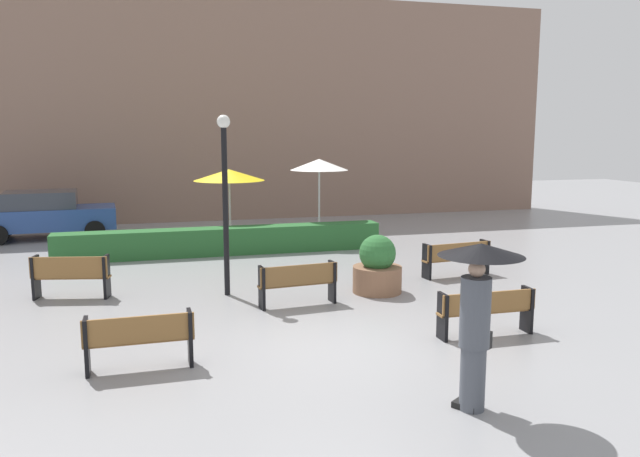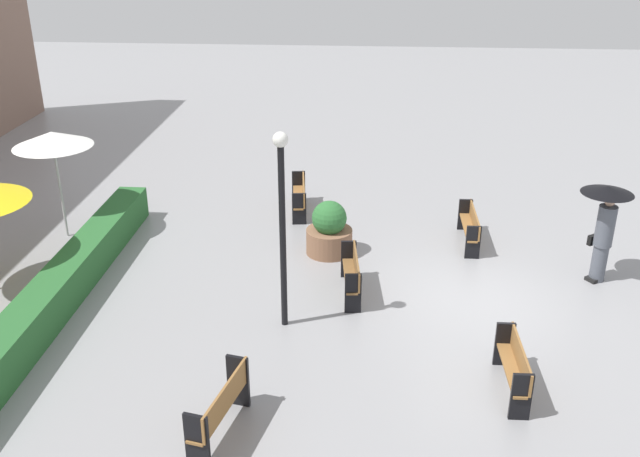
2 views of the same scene
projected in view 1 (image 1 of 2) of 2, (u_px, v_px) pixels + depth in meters
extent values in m
plane|color=gray|center=(333.00, 347.00, 10.28)|extent=(60.00, 60.00, 0.00)
cube|color=olive|center=(456.00, 259.00, 15.31)|extent=(1.79, 0.46, 0.04)
cube|color=olive|center=(459.00, 251.00, 15.14)|extent=(1.77, 0.24, 0.40)
cube|color=black|center=(427.00, 262.00, 14.99)|extent=(0.10, 0.36, 0.84)
cube|color=black|center=(484.00, 257.00, 15.59)|extent=(0.10, 0.36, 0.84)
cube|color=olive|center=(485.00, 311.00, 10.83)|extent=(1.75, 0.23, 0.04)
cube|color=olive|center=(490.00, 302.00, 10.67)|extent=(1.75, 0.04, 0.36)
cube|color=black|center=(443.00, 317.00, 10.60)|extent=(0.06, 0.33, 0.81)
cube|color=black|center=(527.00, 309.00, 11.03)|extent=(0.06, 0.33, 0.81)
cube|color=olive|center=(72.00, 277.00, 13.28)|extent=(1.61, 0.61, 0.04)
cube|color=olive|center=(68.00, 267.00, 13.09)|extent=(1.56, 0.39, 0.45)
cube|color=black|center=(36.00, 277.00, 13.22)|extent=(0.14, 0.37, 0.92)
cube|color=black|center=(107.00, 277.00, 13.29)|extent=(0.14, 0.37, 0.92)
cube|color=olive|center=(139.00, 341.00, 9.29)|extent=(1.59, 0.25, 0.04)
cube|color=olive|center=(139.00, 329.00, 9.13)|extent=(1.59, 0.07, 0.39)
cube|color=black|center=(87.00, 347.00, 9.07)|extent=(0.07, 0.33, 0.85)
cube|color=black|center=(190.00, 337.00, 9.47)|extent=(0.07, 0.33, 0.85)
cube|color=brown|center=(297.00, 284.00, 12.72)|extent=(1.64, 0.38, 0.04)
cube|color=brown|center=(299.00, 275.00, 12.56)|extent=(1.62, 0.20, 0.40)
cube|color=black|center=(262.00, 288.00, 12.44)|extent=(0.09, 0.33, 0.86)
cube|color=black|center=(332.00, 282.00, 12.97)|extent=(0.09, 0.33, 0.86)
cylinder|color=#4C515B|center=(473.00, 378.00, 7.94)|extent=(0.32, 0.32, 0.83)
cube|color=black|center=(467.00, 405.00, 8.03)|extent=(0.39, 0.41, 0.08)
cylinder|color=#4C515B|center=(475.00, 312.00, 7.80)|extent=(0.38, 0.38, 0.90)
sphere|color=tan|center=(477.00, 269.00, 7.72)|extent=(0.21, 0.21, 0.21)
cube|color=black|center=(481.00, 338.00, 8.04)|extent=(0.24, 0.29, 0.22)
cylinder|color=black|center=(480.00, 285.00, 7.83)|extent=(0.02, 0.02, 0.90)
cone|color=black|center=(481.00, 250.00, 7.76)|extent=(1.07, 1.07, 0.16)
cylinder|color=brown|center=(377.00, 279.00, 13.77)|extent=(1.07, 1.07, 0.58)
sphere|color=#2D6B33|center=(377.00, 253.00, 13.68)|extent=(0.80, 0.80, 0.80)
cylinder|color=black|center=(226.00, 213.00, 13.33)|extent=(0.12, 0.12, 3.58)
sphere|color=white|center=(223.00, 122.00, 13.03)|extent=(0.28, 0.28, 0.28)
cylinder|color=silver|center=(230.00, 209.00, 19.69)|extent=(0.06, 0.06, 2.16)
cone|color=yellow|center=(229.00, 175.00, 19.53)|extent=(2.21, 2.21, 0.35)
cylinder|color=silver|center=(319.00, 204.00, 19.93)|extent=(0.06, 0.06, 2.47)
cone|color=white|center=(319.00, 165.00, 19.74)|extent=(1.83, 1.83, 0.35)
cube|color=#28602D|center=(223.00, 241.00, 18.01)|extent=(9.24, 0.70, 0.78)
cube|color=#846656|center=(218.00, 109.00, 24.85)|extent=(28.00, 1.20, 8.76)
cube|color=#28478C|center=(49.00, 218.00, 20.65)|extent=(4.30, 2.02, 0.70)
cube|color=#333842|center=(41.00, 200.00, 20.49)|extent=(2.30, 1.75, 0.55)
cylinder|color=black|center=(95.00, 223.00, 21.98)|extent=(0.65, 0.26, 0.64)
cylinder|color=black|center=(95.00, 231.00, 20.35)|extent=(0.65, 0.26, 0.64)
cylinder|color=black|center=(5.00, 227.00, 21.06)|extent=(0.65, 0.26, 0.64)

